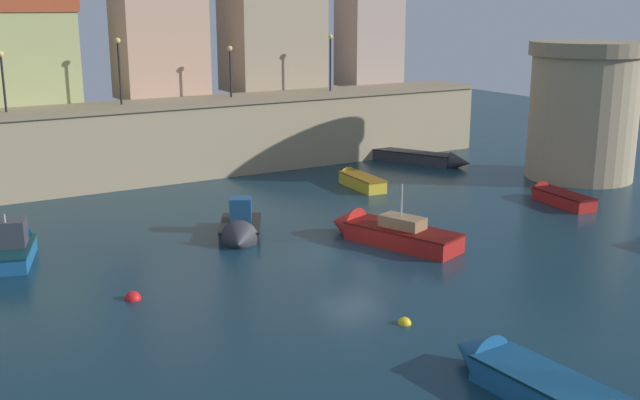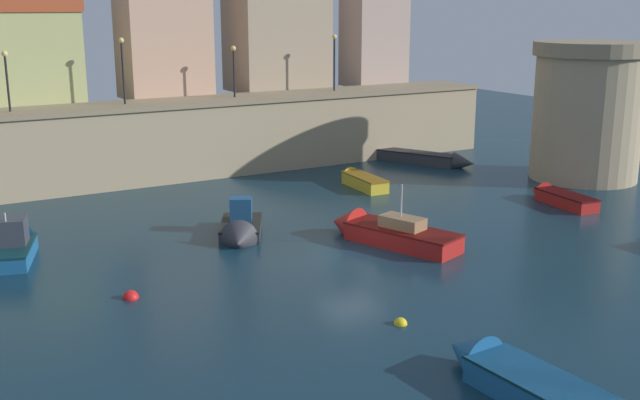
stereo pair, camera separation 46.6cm
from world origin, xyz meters
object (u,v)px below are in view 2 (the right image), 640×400
fortress_tower (588,110)px  moored_boat_4 (530,384)px  quay_lamp_0 (6,71)px  quay_lamp_3 (334,54)px  moored_boat_1 (360,180)px  moored_boat_8 (426,158)px  mooring_buoy_1 (131,298)px  moored_boat_2 (240,230)px  quay_lamp_2 (234,63)px  moored_boat_6 (12,244)px  moored_boat_0 (384,231)px  quay_lamp_1 (122,61)px  moored_boat_3 (558,197)px  mooring_buoy_0 (401,324)px

fortress_tower → moored_boat_4: (-22.14, -17.91, -3.69)m
quay_lamp_0 → quay_lamp_3: bearing=0.0°
fortress_tower → quay_lamp_3: quay_lamp_3 is taller
moored_boat_1 → moored_boat_8: (7.19, 3.18, 0.01)m
moored_boat_1 → mooring_buoy_1: moored_boat_1 is taller
moored_boat_2 → moored_boat_4: moored_boat_2 is taller
quay_lamp_2 → moored_boat_4: 31.73m
moored_boat_6 → moored_boat_1: bearing=-62.3°
quay_lamp_2 → moored_boat_0: bearing=-92.0°
quay_lamp_0 → mooring_buoy_1: bearing=-87.4°
quay_lamp_1 → quay_lamp_2: (6.87, -0.00, -0.37)m
quay_lamp_3 → moored_boat_3: bearing=-76.4°
quay_lamp_0 → moored_boat_1: bearing=-24.2°
fortress_tower → moored_boat_6: bearing=177.3°
moored_boat_4 → moored_boat_6: size_ratio=1.49×
moored_boat_4 → moored_boat_8: bearing=-35.9°
fortress_tower → mooring_buoy_0: (-22.23, -12.22, -4.10)m
quay_lamp_2 → quay_lamp_3: 7.21m
quay_lamp_0 → quay_lamp_2: size_ratio=1.03×
fortress_tower → quay_lamp_2: fortress_tower is taller
quay_lamp_2 → mooring_buoy_1: 23.02m
mooring_buoy_1 → mooring_buoy_0: bearing=-43.7°
moored_boat_2 → moored_boat_6: (-9.22, 2.39, 0.16)m
moored_boat_6 → mooring_buoy_0: size_ratio=10.36×
fortress_tower → quay_lamp_0: bearing=157.0°
moored_boat_1 → moored_boat_4: (-9.43, -22.87, 0.02)m
quay_lamp_3 → mooring_buoy_1: 27.62m
moored_boat_6 → quay_lamp_2: bearing=-35.8°
quay_lamp_1 → moored_boat_6: bearing=-126.2°
quay_lamp_0 → moored_boat_6: size_ratio=0.69×
quay_lamp_1 → mooring_buoy_0: quay_lamp_1 is taller
quay_lamp_2 → fortress_tower: bearing=-36.9°
quay_lamp_0 → moored_boat_1: size_ratio=0.71×
quay_lamp_2 → quay_lamp_3: bearing=0.0°
moored_boat_2 → moored_boat_8: 19.55m
quay_lamp_0 → moored_boat_1: (17.36, -7.80, -6.35)m
moored_boat_3 → moored_boat_4: (-16.33, -14.36, 0.04)m
fortress_tower → moored_boat_3: bearing=-148.6°
quay_lamp_1 → moored_boat_2: 15.22m
quay_lamp_3 → moored_boat_6: 25.82m
quay_lamp_2 → moored_boat_8: 13.85m
quay_lamp_3 → moored_boat_0: 20.03m
quay_lamp_3 → moored_boat_8: quay_lamp_3 is taller
quay_lamp_0 → moored_boat_3: size_ratio=0.70×
quay_lamp_2 → moored_boat_2: quay_lamp_2 is taller
quay_lamp_0 → moored_boat_4: (7.93, -30.66, -6.33)m
quay_lamp_3 → moored_boat_6: bearing=-153.2°
quay_lamp_3 → moored_boat_2: 20.04m
quay_lamp_3 → moored_boat_1: quay_lamp_3 is taller
fortress_tower → quay_lamp_1: bearing=151.9°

